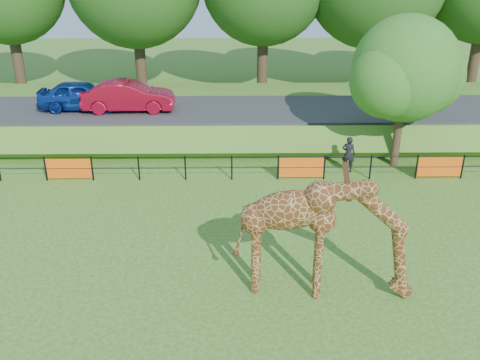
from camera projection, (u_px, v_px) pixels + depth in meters
The scene contains 9 objects.
ground at pixel (231, 289), 15.92m from camera, with size 90.00×90.00×0.00m, color #336619.
giraffe at pixel (325, 237), 15.08m from camera, with size 5.15×0.95×3.68m, color #592D12, non-canonical shape.
perimeter_fence at pixel (232, 168), 22.99m from camera, with size 28.07×0.10×1.10m, color black, non-canonical shape.
embankment at pixel (232, 114), 29.79m from camera, with size 40.00×9.00×1.30m, color #336619.
road at pixel (232, 109), 28.13m from camera, with size 40.00×5.00×0.12m, color #2B2B2D.
car_blue at pixel (82, 95), 27.65m from camera, with size 1.77×4.40×1.50m, color #143CA2.
car_red at pixel (128, 96), 27.42m from camera, with size 1.63×4.68×1.54m, color #B10C27.
visitor at pixel (348, 154), 23.78m from camera, with size 0.59×0.39×1.62m, color black.
tree_east at pixel (407, 73), 23.04m from camera, with size 5.40×4.71×6.76m.
Camera 1 is at (0.09, -13.20, 9.48)m, focal length 40.00 mm.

